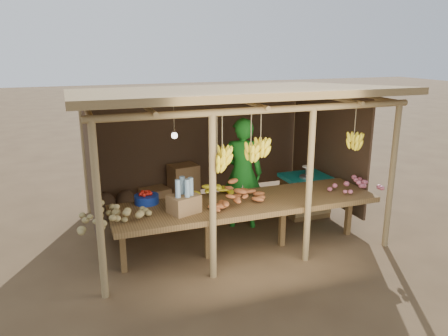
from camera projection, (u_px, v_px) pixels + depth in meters
name	position (u px, v px, depth m)	size (l,w,h in m)	color
ground	(224.00, 227.00, 7.42)	(60.00, 60.00, 0.00)	brown
stall_structure	(228.00, 116.00, 6.89)	(4.70, 3.50, 2.43)	#93774C
counter	(246.00, 205.00, 6.36)	(3.90, 1.05, 0.80)	brown
potato_heap	(115.00, 210.00, 5.50)	(0.90, 0.54, 0.36)	#94814C
sweet_potato_heap	(240.00, 192.00, 6.20)	(0.89, 0.53, 0.35)	#B55F2E
onion_heap	(353.00, 179.00, 6.76)	(0.86, 0.52, 0.36)	#C86173
banana_pile	(211.00, 184.00, 6.54)	(0.63, 0.38, 0.35)	yellow
tomato_basin	(147.00, 198.00, 6.24)	(0.35, 0.35, 0.18)	navy
bottle_box	(184.00, 199.00, 5.86)	(0.47, 0.42, 0.49)	olive
vendor	(242.00, 173.00, 7.25)	(0.68, 0.45, 1.87)	#19711C
tarp_crate	(305.00, 194.00, 7.90)	(0.81, 0.70, 0.96)	brown
carton_stack	(174.00, 190.00, 8.22)	(1.15, 0.52, 0.81)	olive
burlap_sacks	(116.00, 203.00, 7.85)	(0.79, 0.41, 0.56)	#483321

